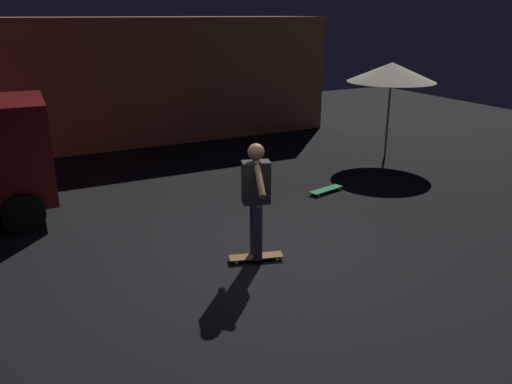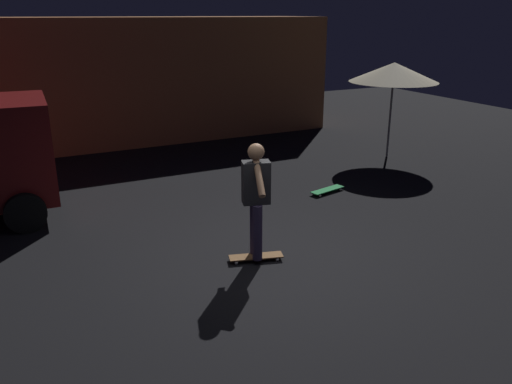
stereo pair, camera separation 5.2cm
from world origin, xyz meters
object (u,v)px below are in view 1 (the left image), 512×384
Objects in this scene: patio_umbrella at (392,72)px; skater at (256,193)px; skateboard_ridden at (256,257)px; skateboard_spare at (326,190)px.

patio_umbrella is 6.65m from skater.
skateboard_ridden is at bearing 0.00° from skater.
skater is at bearing -142.20° from skateboard_spare.
skateboard_ridden is 1.00× the size of skateboard_spare.
skateboard_spare is 0.48× the size of skater.
skateboard_ridden is at bearing -142.20° from skateboard_spare.
skateboard_ridden is 0.98m from skater.
skateboard_spare is (2.61, 2.03, 0.00)m from skateboard_ridden.
patio_umbrella reaches higher than skateboard_ridden.
patio_umbrella reaches higher than skater.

